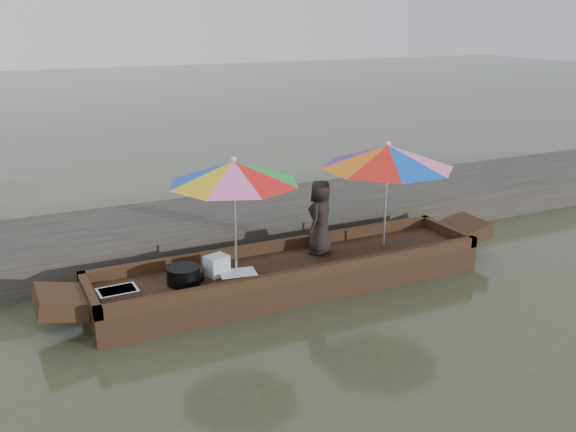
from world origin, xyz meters
name	(u,v)px	position (x,y,z in m)	size (l,w,h in m)	color
water	(291,288)	(0.00, 0.00, 0.00)	(80.00, 80.00, 0.00)	#373D27
dock	(232,225)	(0.00, 2.20, 0.25)	(22.00, 2.20, 0.50)	#2D2B26
boat_hull	(291,276)	(0.00, 0.00, 0.17)	(5.41, 1.20, 0.35)	black
cooking_pot	(183,275)	(-1.51, -0.01, 0.46)	(0.42, 0.42, 0.22)	black
tray_crayfish	(118,293)	(-2.33, -0.04, 0.39)	(0.46, 0.32, 0.09)	silver
tray_scallop	(238,275)	(-0.82, -0.11, 0.38)	(0.46, 0.32, 0.06)	silver
charcoal_grill	(192,275)	(-1.38, 0.05, 0.42)	(0.29, 0.29, 0.14)	black
supply_bag	(217,265)	(-1.03, 0.08, 0.48)	(0.28, 0.22, 0.26)	silver
vendor	(320,217)	(0.55, 0.20, 0.88)	(0.52, 0.34, 1.07)	black
umbrella_bow	(235,217)	(-0.79, 0.00, 1.12)	(1.68, 1.68, 1.55)	#FF560C
umbrella_stern	(386,196)	(1.49, 0.00, 1.12)	(1.88, 1.88, 1.55)	yellow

